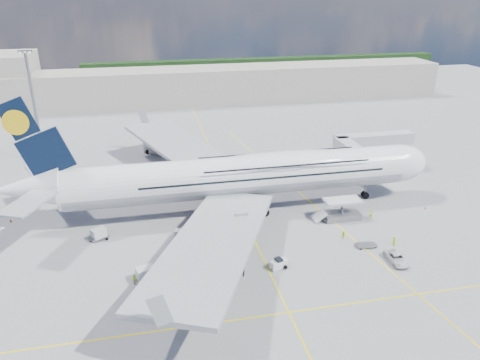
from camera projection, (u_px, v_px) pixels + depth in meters
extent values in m
plane|color=gray|center=(252.00, 236.00, 77.71)|extent=(300.00, 300.00, 0.00)
cube|color=yellow|center=(252.00, 236.00, 77.71)|extent=(0.25, 220.00, 0.01)
cube|color=yellow|center=(289.00, 312.00, 59.69)|extent=(120.00, 0.25, 0.01)
cube|color=yellow|center=(311.00, 203.00, 89.41)|extent=(14.16, 99.06, 0.01)
cylinder|color=white|center=(240.00, 176.00, 84.07)|extent=(62.00, 7.20, 7.20)
cylinder|color=#9EA0A5|center=(240.00, 177.00, 84.13)|extent=(60.76, 7.13, 7.13)
ellipsoid|color=white|center=(283.00, 162.00, 84.84)|extent=(36.00, 6.84, 3.76)
ellipsoid|color=white|center=(397.00, 163.00, 90.03)|extent=(11.52, 7.20, 7.20)
ellipsoid|color=black|center=(413.00, 159.00, 90.42)|extent=(3.84, 4.16, 1.44)
cone|color=white|center=(29.00, 189.00, 76.94)|extent=(10.00, 6.84, 6.84)
cube|color=black|center=(33.00, 137.00, 73.90)|extent=(11.02, 0.46, 14.61)
cylinder|color=yellow|center=(16.00, 122.00, 72.52)|extent=(4.00, 0.60, 4.00)
cube|color=#999EA3|center=(184.00, 150.00, 101.02)|extent=(25.49, 39.15, 3.35)
cube|color=#999EA3|center=(214.00, 242.00, 64.98)|extent=(25.49, 39.15, 3.35)
cylinder|color=#B7BABF|center=(213.00, 171.00, 96.16)|extent=(5.20, 3.50, 3.50)
cylinder|color=#B7BABF|center=(186.00, 155.00, 104.75)|extent=(5.20, 3.50, 3.50)
cylinder|color=#B7BABF|center=(238.00, 228.00, 73.63)|extent=(5.20, 3.50, 3.50)
cylinder|color=#B7BABF|center=(221.00, 268.00, 63.31)|extent=(5.20, 3.50, 3.50)
cylinder|color=gray|center=(366.00, 188.00, 90.67)|extent=(0.44, 0.44, 3.80)
cylinder|color=black|center=(365.00, 195.00, 91.27)|extent=(1.30, 0.90, 1.30)
cylinder|color=gray|center=(240.00, 199.00, 85.86)|extent=(0.56, 0.56, 3.80)
cylinder|color=black|center=(236.00, 199.00, 89.31)|extent=(1.50, 0.90, 1.50)
cube|color=#B7B7BC|center=(349.00, 149.00, 96.51)|extent=(3.00, 10.00, 2.60)
cube|color=#B7B7BC|center=(374.00, 140.00, 102.55)|extent=(18.00, 3.00, 2.60)
cylinder|color=gray|center=(351.00, 160.00, 100.98)|extent=(0.80, 0.80, 7.10)
cylinder|color=black|center=(349.00, 173.00, 102.18)|extent=(0.90, 0.80, 0.90)
cylinder|color=gray|center=(405.00, 152.00, 105.47)|extent=(1.00, 1.00, 7.10)
cube|color=gray|center=(403.00, 165.00, 106.70)|extent=(2.00, 2.00, 0.80)
cylinder|color=#B7B7BC|center=(357.00, 156.00, 93.09)|extent=(3.60, 3.60, 2.80)
cube|color=silver|center=(343.00, 201.00, 82.23)|extent=(6.50, 3.20, 0.35)
cube|color=gray|center=(341.00, 215.00, 83.38)|extent=(6.50, 3.20, 1.10)
cube|color=gray|center=(342.00, 208.00, 82.79)|extent=(0.22, 1.99, 3.00)
cylinder|color=black|center=(330.00, 221.00, 81.87)|extent=(0.70, 0.30, 0.70)
cube|color=silver|center=(319.00, 216.00, 82.39)|extent=(2.16, 2.60, 1.60)
cylinder|color=gray|center=(35.00, 109.00, 105.70)|extent=(0.70, 0.70, 25.00)
cube|color=gray|center=(25.00, 51.00, 100.76)|extent=(3.00, 0.40, 0.60)
cube|color=#B2AD9E|center=(189.00, 86.00, 160.96)|extent=(180.00, 16.00, 12.00)
cube|color=#193814|center=(267.00, 67.00, 209.97)|extent=(160.00, 6.00, 8.00)
cube|color=gray|center=(146.00, 278.00, 65.93)|extent=(3.76, 2.69, 0.20)
cylinder|color=black|center=(136.00, 283.00, 65.12)|extent=(0.50, 0.20, 0.50)
cylinder|color=black|center=(155.00, 275.00, 66.86)|extent=(0.50, 0.20, 0.50)
cube|color=silver|center=(145.00, 273.00, 65.58)|extent=(2.86, 2.33, 1.69)
cube|color=gray|center=(166.00, 280.00, 65.43)|extent=(3.87, 2.98, 0.21)
cylinder|color=black|center=(156.00, 285.00, 64.61)|extent=(0.50, 0.21, 0.50)
cylinder|color=black|center=(175.00, 277.00, 66.38)|extent=(0.50, 0.21, 0.50)
cube|color=gray|center=(182.00, 238.00, 76.52)|extent=(3.06, 2.23, 0.16)
cylinder|color=black|center=(175.00, 241.00, 75.86)|extent=(0.40, 0.16, 0.40)
cylinder|color=black|center=(188.00, 236.00, 77.27)|extent=(0.40, 0.16, 0.40)
cube|color=silver|center=(181.00, 234.00, 76.24)|extent=(2.33, 1.92, 1.37)
cube|color=gray|center=(99.00, 237.00, 76.66)|extent=(3.42, 2.98, 0.18)
cylinder|color=black|center=(91.00, 240.00, 75.93)|extent=(0.44, 0.18, 0.44)
cylinder|color=black|center=(107.00, 235.00, 77.49)|extent=(0.44, 0.18, 0.44)
cube|color=silver|center=(99.00, 233.00, 76.34)|extent=(2.68, 2.46, 1.51)
cube|color=gray|center=(366.00, 245.00, 74.41)|extent=(3.27, 1.91, 0.19)
cylinder|color=black|center=(361.00, 248.00, 73.65)|extent=(0.46, 0.19, 0.46)
cylinder|color=black|center=(372.00, 243.00, 75.27)|extent=(0.46, 0.19, 0.46)
cube|color=gray|center=(246.00, 228.00, 79.37)|extent=(3.20, 1.88, 0.18)
cylinder|color=black|center=(239.00, 232.00, 78.63)|extent=(0.45, 0.18, 0.45)
cylinder|color=black|center=(252.00, 227.00, 80.21)|extent=(0.45, 0.18, 0.45)
cube|color=silver|center=(279.00, 264.00, 68.82)|extent=(2.80, 1.91, 1.19)
cube|color=black|center=(279.00, 260.00, 68.54)|extent=(1.20, 1.32, 0.46)
cylinder|color=black|center=(273.00, 269.00, 68.33)|extent=(0.58, 0.23, 0.58)
cylinder|color=black|center=(283.00, 263.00, 69.59)|extent=(0.58, 0.23, 0.58)
cube|color=gray|center=(162.00, 188.00, 93.12)|extent=(7.84, 4.19, 2.29)
cube|color=silver|center=(157.00, 178.00, 92.12)|extent=(5.96, 3.91, 2.52)
cube|color=silver|center=(176.00, 182.00, 93.27)|extent=(2.55, 2.99, 1.83)
cube|color=black|center=(180.00, 181.00, 93.34)|extent=(0.63, 2.28, 1.03)
cylinder|color=black|center=(175.00, 192.00, 92.62)|extent=(1.26, 0.40, 1.26)
cylinder|color=black|center=(149.00, 189.00, 94.03)|extent=(1.26, 0.40, 1.26)
cube|color=#E3460B|center=(157.00, 182.00, 92.44)|extent=(6.03, 3.98, 0.57)
cube|color=gray|center=(159.00, 150.00, 114.62)|extent=(7.45, 6.34, 2.22)
cube|color=silver|center=(155.00, 142.00, 113.65)|extent=(5.97, 5.35, 2.45)
cube|color=silver|center=(170.00, 145.00, 114.77)|extent=(3.11, 3.24, 1.78)
cube|color=black|center=(173.00, 144.00, 114.83)|extent=(1.42, 1.92, 1.00)
cylinder|color=black|center=(170.00, 153.00, 114.14)|extent=(1.22, 0.39, 1.22)
cylinder|color=black|center=(149.00, 151.00, 115.50)|extent=(1.22, 0.39, 1.22)
imported|color=silver|center=(397.00, 258.00, 70.18)|extent=(2.36, 4.93, 1.36)
imported|color=#BBF019|center=(371.00, 214.00, 83.15)|extent=(0.77, 0.66, 1.79)
imported|color=#D2FE1A|center=(343.00, 236.00, 76.29)|extent=(0.92, 0.95, 1.55)
imported|color=#AAEE19|center=(134.00, 279.00, 65.10)|extent=(0.45, 0.97, 1.62)
imported|color=#C8FA1A|center=(394.00, 241.00, 74.75)|extent=(0.71, 0.86, 1.49)
imported|color=#ABE718|center=(254.00, 239.00, 74.83)|extent=(1.35, 0.94, 1.90)
cone|color=#E3460B|center=(425.00, 208.00, 86.96)|extent=(0.43, 0.43, 0.55)
cube|color=#E3460B|center=(425.00, 209.00, 87.06)|extent=(0.37, 0.37, 0.03)
cone|color=#E3460B|center=(211.00, 183.00, 97.79)|extent=(0.40, 0.40, 0.51)
cube|color=#E3460B|center=(211.00, 184.00, 97.88)|extent=(0.35, 0.35, 0.03)
cone|color=#E3460B|center=(137.00, 170.00, 104.56)|extent=(0.49, 0.49, 0.63)
cube|color=#E3460B|center=(137.00, 171.00, 104.67)|extent=(0.43, 0.43, 0.03)
cone|color=#E3460B|center=(242.00, 249.00, 73.26)|extent=(0.50, 0.50, 0.64)
cube|color=#E3460B|center=(242.00, 251.00, 73.38)|extent=(0.43, 0.43, 0.03)
cone|color=#E3460B|center=(232.00, 264.00, 69.45)|extent=(0.44, 0.44, 0.56)
cube|color=#E3460B|center=(232.00, 266.00, 69.55)|extent=(0.38, 0.38, 0.03)
cone|color=#E3460B|center=(11.00, 220.00, 82.24)|extent=(0.45, 0.45, 0.57)
cube|color=#E3460B|center=(11.00, 222.00, 82.34)|extent=(0.39, 0.39, 0.03)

